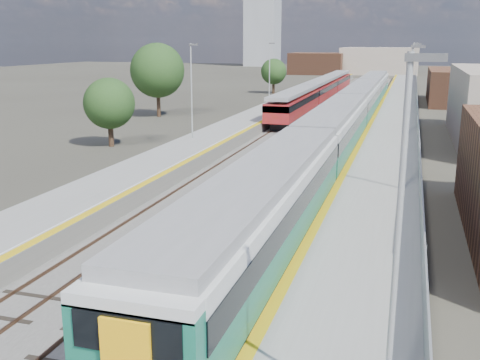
% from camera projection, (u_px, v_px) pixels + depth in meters
% --- Properties ---
extents(ground, '(320.00, 320.00, 0.00)m').
position_uv_depth(ground, '(341.00, 127.00, 58.08)').
color(ground, '#47443A').
rests_on(ground, ground).
extents(ballast_bed, '(10.50, 155.00, 0.06)m').
position_uv_depth(ballast_bed, '(323.00, 123.00, 61.03)').
color(ballast_bed, '#565451').
rests_on(ballast_bed, ground).
extents(tracks, '(8.96, 160.00, 0.17)m').
position_uv_depth(tracks, '(331.00, 120.00, 62.40)').
color(tracks, '#4C3323').
rests_on(tracks, ground).
extents(platform_right, '(4.70, 155.00, 8.52)m').
position_uv_depth(platform_right, '(395.00, 121.00, 58.79)').
color(platform_right, slate).
rests_on(platform_right, ground).
extents(platform_left, '(4.30, 155.00, 8.52)m').
position_uv_depth(platform_left, '(263.00, 116.00, 62.81)').
color(platform_left, slate).
rests_on(platform_left, ground).
extents(buildings, '(72.00, 185.50, 40.00)m').
position_uv_depth(buildings, '(314.00, 33.00, 142.90)').
color(buildings, brown).
rests_on(buildings, ground).
extents(green_train, '(3.07, 85.24, 3.37)m').
position_uv_depth(green_train, '(350.00, 112.00, 51.02)').
color(green_train, black).
rests_on(green_train, ground).
extents(red_train, '(2.65, 53.89, 3.35)m').
position_uv_depth(red_train, '(320.00, 91.00, 78.23)').
color(red_train, black).
rests_on(red_train, ground).
extents(tree_a, '(4.26, 4.26, 5.77)m').
position_uv_depth(tree_a, '(109.00, 104.00, 46.70)').
color(tree_a, '#382619').
rests_on(tree_a, ground).
extents(tree_b, '(6.28, 6.28, 8.52)m').
position_uv_depth(tree_b, '(157.00, 71.00, 65.00)').
color(tree_b, '#382619').
rests_on(tree_b, ground).
extents(tree_c, '(4.31, 4.31, 5.84)m').
position_uv_depth(tree_c, '(274.00, 72.00, 94.68)').
color(tree_c, '#382619').
rests_on(tree_c, ground).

